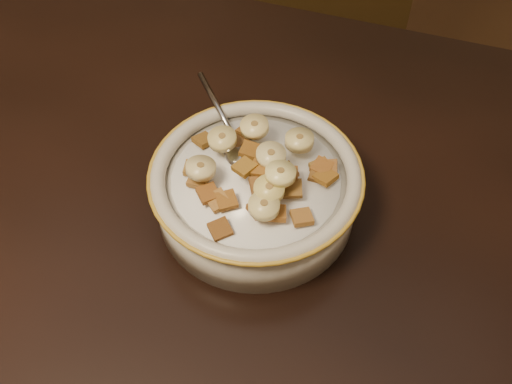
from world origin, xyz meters
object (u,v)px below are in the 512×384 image
(chair, at_px, (298,87))
(cereal_bowl, at_px, (256,194))
(spoon, at_px, (243,154))
(table, at_px, (34,194))

(chair, bearing_deg, cereal_bowl, -102.22)
(chair, height_order, cereal_bowl, chair)
(cereal_bowl, bearing_deg, spoon, 131.14)
(chair, height_order, spoon, chair)
(cereal_bowl, distance_m, spoon, 0.05)
(table, bearing_deg, cereal_bowl, 11.00)
(chair, bearing_deg, table, -127.44)
(chair, bearing_deg, spoon, -104.29)
(table, height_order, chair, chair)
(table, distance_m, spoon, 0.26)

